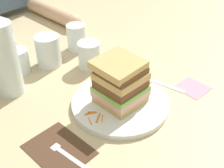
# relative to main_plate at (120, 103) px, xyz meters

# --- Properties ---
(ground_plane) EXTENTS (3.00, 3.00, 0.00)m
(ground_plane) POSITION_rel_main_plate_xyz_m (-0.02, -0.01, -0.01)
(ground_plane) COLOR #C6B289
(main_plate) EXTENTS (0.26, 0.26, 0.01)m
(main_plate) POSITION_rel_main_plate_xyz_m (0.00, 0.00, 0.00)
(main_plate) COLOR white
(main_plate) RESTS_ON ground_plane
(sandwich) EXTENTS (0.11, 0.11, 0.12)m
(sandwich) POSITION_rel_main_plate_xyz_m (-0.00, 0.00, 0.07)
(sandwich) COLOR tan
(sandwich) RESTS_ON main_plate
(carrot_shred_0) EXTENTS (0.03, 0.02, 0.00)m
(carrot_shred_0) POSITION_rel_main_plate_xyz_m (-0.09, 0.02, 0.01)
(carrot_shred_0) COLOR orange
(carrot_shred_0) RESTS_ON main_plate
(carrot_shred_1) EXTENTS (0.01, 0.02, 0.00)m
(carrot_shred_1) POSITION_rel_main_plate_xyz_m (-0.11, 0.00, 0.01)
(carrot_shred_1) COLOR orange
(carrot_shred_1) RESTS_ON main_plate
(carrot_shred_2) EXTENTS (0.03, 0.02, 0.00)m
(carrot_shred_2) POSITION_rel_main_plate_xyz_m (-0.09, -0.00, 0.01)
(carrot_shred_2) COLOR orange
(carrot_shred_2) RESTS_ON main_plate
(carrot_shred_3) EXTENTS (0.02, 0.02, 0.00)m
(carrot_shred_3) POSITION_rel_main_plate_xyz_m (-0.08, 0.02, 0.01)
(carrot_shred_3) COLOR orange
(carrot_shred_3) RESTS_ON main_plate
(carrot_shred_4) EXTENTS (0.02, 0.02, 0.00)m
(carrot_shred_4) POSITION_rel_main_plate_xyz_m (-0.08, -0.02, 0.01)
(carrot_shred_4) COLOR orange
(carrot_shred_4) RESTS_ON main_plate
(carrot_shred_5) EXTENTS (0.02, 0.01, 0.00)m
(carrot_shred_5) POSITION_rel_main_plate_xyz_m (0.11, 0.01, 0.01)
(carrot_shred_5) COLOR orange
(carrot_shred_5) RESTS_ON main_plate
(carrot_shred_6) EXTENTS (0.03, 0.01, 0.00)m
(carrot_shred_6) POSITION_rel_main_plate_xyz_m (0.11, -0.00, 0.01)
(carrot_shred_6) COLOR orange
(carrot_shred_6) RESTS_ON main_plate
(carrot_shred_7) EXTENTS (0.03, 0.01, 0.00)m
(carrot_shred_7) POSITION_rel_main_plate_xyz_m (0.07, 0.01, 0.01)
(carrot_shred_7) COLOR orange
(carrot_shred_7) RESTS_ON main_plate
(carrot_shred_8) EXTENTS (0.00, 0.02, 0.00)m
(carrot_shred_8) POSITION_rel_main_plate_xyz_m (0.10, 0.01, 0.01)
(carrot_shred_8) COLOR orange
(carrot_shred_8) RESTS_ON main_plate
(carrot_shred_9) EXTENTS (0.01, 0.03, 0.00)m
(carrot_shred_9) POSITION_rel_main_plate_xyz_m (0.07, -0.01, 0.01)
(carrot_shred_9) COLOR orange
(carrot_shred_9) RESTS_ON main_plate
(napkin_dark) EXTENTS (0.11, 0.14, 0.00)m
(napkin_dark) POSITION_rel_main_plate_xyz_m (-0.21, -0.00, -0.01)
(napkin_dark) COLOR #4C3323
(napkin_dark) RESTS_ON ground_plane
(fork) EXTENTS (0.03, 0.17, 0.00)m
(fork) POSITION_rel_main_plate_xyz_m (-0.21, -0.02, -0.00)
(fork) COLOR silver
(fork) RESTS_ON napkin_dark
(knife) EXTENTS (0.04, 0.20, 0.00)m
(knife) POSITION_rel_main_plate_xyz_m (0.15, 0.00, -0.01)
(knife) COLOR silver
(knife) RESTS_ON ground_plane
(juice_glass) EXTENTS (0.07, 0.07, 0.08)m
(juice_glass) POSITION_rel_main_plate_xyz_m (0.08, 0.20, 0.03)
(juice_glass) COLOR white
(juice_glass) RESTS_ON ground_plane
(water_bottle) EXTENTS (0.07, 0.07, 0.26)m
(water_bottle) POSITION_rel_main_plate_xyz_m (-0.17, 0.26, 0.11)
(water_bottle) COLOR silver
(water_bottle) RESTS_ON ground_plane
(empty_tumbler_0) EXTENTS (0.08, 0.08, 0.10)m
(empty_tumbler_0) POSITION_rel_main_plate_xyz_m (-0.00, 0.30, 0.04)
(empty_tumbler_0) COLOR silver
(empty_tumbler_0) RESTS_ON ground_plane
(empty_tumbler_1) EXTENTS (0.07, 0.07, 0.09)m
(empty_tumbler_1) POSITION_rel_main_plate_xyz_m (0.12, 0.32, 0.04)
(empty_tumbler_1) COLOR silver
(empty_tumbler_1) RESTS_ON ground_plane
(empty_tumbler_2) EXTENTS (0.07, 0.07, 0.08)m
(empty_tumbler_2) POSITION_rel_main_plate_xyz_m (-0.09, 0.34, 0.03)
(empty_tumbler_2) COLOR silver
(empty_tumbler_2) RESTS_ON ground_plane
(napkin_pink) EXTENTS (0.08, 0.09, 0.00)m
(napkin_pink) POSITION_rel_main_plate_xyz_m (0.20, -0.10, -0.01)
(napkin_pink) COLOR pink
(napkin_pink) RESTS_ON ground_plane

